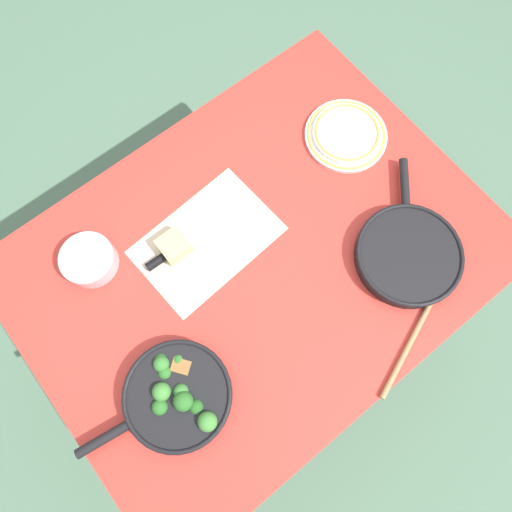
# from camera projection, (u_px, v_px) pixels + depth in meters

# --- Properties ---
(ground_plane) EXTENTS (14.00, 14.00, 0.00)m
(ground_plane) POSITION_uv_depth(u_px,v_px,m) (256.00, 309.00, 1.96)
(ground_plane) COLOR #51755B
(dining_table_red) EXTENTS (1.24, 0.94, 0.77)m
(dining_table_red) POSITION_uv_depth(u_px,v_px,m) (256.00, 266.00, 1.30)
(dining_table_red) COLOR red
(dining_table_red) RESTS_ON ground_plane
(skillet_broccoli) EXTENTS (0.39, 0.26, 0.08)m
(skillet_broccoli) POSITION_uv_depth(u_px,v_px,m) (177.00, 395.00, 1.09)
(skillet_broccoli) COLOR black
(skillet_broccoli) RESTS_ON dining_table_red
(skillet_eggs) EXTENTS (0.33, 0.36, 0.04)m
(skillet_eggs) POSITION_uv_depth(u_px,v_px,m) (408.00, 254.00, 1.20)
(skillet_eggs) COLOR black
(skillet_eggs) RESTS_ON dining_table_red
(wooden_spoon) EXTENTS (0.37, 0.16, 0.02)m
(wooden_spoon) POSITION_uv_depth(u_px,v_px,m) (423.00, 317.00, 1.17)
(wooden_spoon) COLOR #A87A4C
(wooden_spoon) RESTS_ON dining_table_red
(parchment_sheet) EXTENTS (0.39, 0.27, 0.00)m
(parchment_sheet) POSITION_uv_depth(u_px,v_px,m) (207.00, 240.00, 1.24)
(parchment_sheet) COLOR beige
(parchment_sheet) RESTS_ON dining_table_red
(grater_knife) EXTENTS (0.24, 0.04, 0.02)m
(grater_knife) POSITION_uv_depth(u_px,v_px,m) (174.00, 251.00, 1.22)
(grater_knife) COLOR silver
(grater_knife) RESTS_ON dining_table_red
(cheese_block) EXTENTS (0.07, 0.07, 0.05)m
(cheese_block) POSITION_uv_depth(u_px,v_px,m) (174.00, 246.00, 1.20)
(cheese_block) COLOR #EFD67A
(cheese_block) RESTS_ON dining_table_red
(dinner_plate_stack) EXTENTS (0.24, 0.24, 0.03)m
(dinner_plate_stack) POSITION_uv_depth(u_px,v_px,m) (346.00, 134.00, 1.32)
(dinner_plate_stack) COLOR white
(dinner_plate_stack) RESTS_ON dining_table_red
(prep_bowl_steel) EXTENTS (0.14, 0.14, 0.05)m
(prep_bowl_steel) POSITION_uv_depth(u_px,v_px,m) (89.00, 260.00, 1.19)
(prep_bowl_steel) COLOR #B7B7BC
(prep_bowl_steel) RESTS_ON dining_table_red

